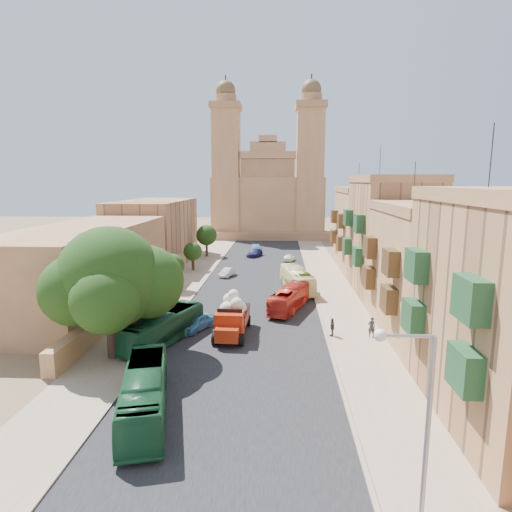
# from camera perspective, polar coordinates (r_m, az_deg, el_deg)

# --- Properties ---
(ground) EXTENTS (260.00, 260.00, 0.00)m
(ground) POSITION_cam_1_polar(r_m,az_deg,el_deg) (29.27, -3.05, -16.74)
(ground) COLOR brown
(road_surface) EXTENTS (14.00, 140.00, 0.01)m
(road_surface) POSITION_cam_1_polar(r_m,az_deg,el_deg) (57.58, 0.23, -3.23)
(road_surface) COLOR black
(road_surface) RESTS_ON ground
(sidewalk_east) EXTENTS (5.00, 140.00, 0.01)m
(sidewalk_east) POSITION_cam_1_polar(r_m,az_deg,el_deg) (57.87, 9.68, -3.31)
(sidewalk_east) COLOR #9C8066
(sidewalk_east) RESTS_ON ground
(sidewalk_west) EXTENTS (5.00, 140.00, 0.01)m
(sidewalk_west) POSITION_cam_1_polar(r_m,az_deg,el_deg) (58.84, -9.06, -3.07)
(sidewalk_west) COLOR #9C8066
(sidewalk_west) RESTS_ON ground
(kerb_east) EXTENTS (0.25, 140.00, 0.12)m
(kerb_east) POSITION_cam_1_polar(r_m,az_deg,el_deg) (57.63, 7.21, -3.24)
(kerb_east) COLOR #9C8066
(kerb_east) RESTS_ON ground
(kerb_west) EXTENTS (0.25, 140.00, 0.12)m
(kerb_west) POSITION_cam_1_polar(r_m,az_deg,el_deg) (58.35, -6.66, -3.07)
(kerb_west) COLOR #9C8066
(kerb_west) RESTS_ON ground
(townhouse_b) EXTENTS (9.00, 14.00, 14.90)m
(townhouse_b) POSITION_cam_1_polar(r_m,az_deg,el_deg) (39.89, 22.19, -1.60)
(townhouse_b) COLOR #A7744B
(townhouse_b) RESTS_ON ground
(townhouse_c) EXTENTS (9.00, 14.00, 17.40)m
(townhouse_c) POSITION_cam_1_polar(r_m,az_deg,el_deg) (52.97, 17.46, 2.74)
(townhouse_c) COLOR #B27C51
(townhouse_c) RESTS_ON ground
(townhouse_d) EXTENTS (9.00, 14.00, 15.90)m
(townhouse_d) POSITION_cam_1_polar(r_m,az_deg,el_deg) (66.63, 14.52, 3.62)
(townhouse_d) COLOR #A7744B
(townhouse_d) RESTS_ON ground
(west_wall) EXTENTS (1.00, 40.00, 1.80)m
(west_wall) POSITION_cam_1_polar(r_m,az_deg,el_deg) (50.04, -14.90, -4.55)
(west_wall) COLOR #A7744B
(west_wall) RESTS_ON ground
(west_building_low) EXTENTS (10.00, 28.00, 8.40)m
(west_building_low) POSITION_cam_1_polar(r_m,az_deg,el_deg) (49.54, -21.84, -1.16)
(west_building_low) COLOR #946540
(west_building_low) RESTS_ON ground
(west_building_mid) EXTENTS (10.00, 22.00, 10.00)m
(west_building_mid) POSITION_cam_1_polar(r_m,az_deg,el_deg) (73.51, -13.34, 3.33)
(west_building_mid) COLOR #B27C51
(west_building_mid) RESTS_ON ground
(church) EXTENTS (28.00, 22.50, 36.30)m
(church) POSITION_cam_1_polar(r_m,az_deg,el_deg) (104.70, 1.67, 7.97)
(church) COLOR #A7744B
(church) RESTS_ON ground
(ficus_tree) EXTENTS (9.96, 9.16, 9.96)m
(ficus_tree) POSITION_cam_1_polar(r_m,az_deg,el_deg) (33.25, -18.72, -3.18)
(ficus_tree) COLOR #332219
(ficus_tree) RESTS_ON ground
(street_tree_a) EXTENTS (3.47, 3.47, 5.34)m
(street_tree_a) POSITION_cam_1_polar(r_m,az_deg,el_deg) (41.26, -15.19, -3.80)
(street_tree_a) COLOR #332219
(street_tree_a) RESTS_ON ground
(street_tree_b) EXTENTS (2.93, 2.93, 4.51)m
(street_tree_b) POSITION_cam_1_polar(r_m,az_deg,el_deg) (52.62, -11.07, -1.33)
(street_tree_b) COLOR #332219
(street_tree_b) RESTS_ON ground
(street_tree_c) EXTENTS (2.75, 2.75, 4.22)m
(street_tree_c) POSITION_cam_1_polar(r_m,az_deg,el_deg) (64.16, -8.43, 0.59)
(street_tree_c) COLOR #332219
(street_tree_c) RESTS_ON ground
(street_tree_d) EXTENTS (3.63, 3.63, 5.57)m
(street_tree_d) POSITION_cam_1_polar(r_m,az_deg,el_deg) (75.70, -6.62, 2.75)
(street_tree_d) COLOR #332219
(street_tree_d) RESTS_ON ground
(streetlamp) EXTENTS (2.11, 0.44, 8.22)m
(streetlamp) POSITION_cam_1_polar(r_m,az_deg,el_deg) (16.76, 20.42, -18.99)
(streetlamp) COLOR gray
(streetlamp) RESTS_ON ground
(red_truck) EXTENTS (2.79, 6.60, 3.80)m
(red_truck) POSITION_cam_1_polar(r_m,az_deg,el_deg) (37.19, -3.19, -8.02)
(red_truck) COLOR #A2240C
(red_truck) RESTS_ON ground
(olive_pickup) EXTENTS (2.25, 4.20, 1.66)m
(olive_pickup) POSITION_cam_1_polar(r_m,az_deg,el_deg) (50.31, 6.44, -4.29)
(olive_pickup) COLOR #4B5D23
(olive_pickup) RESTS_ON ground
(bus_green_south) EXTENTS (4.56, 9.97, 2.70)m
(bus_green_south) POSITION_cam_1_polar(r_m,az_deg,el_deg) (26.17, -14.62, -17.16)
(bus_green_south) COLOR #19532E
(bus_green_south) RESTS_ON ground
(bus_green_north) EXTENTS (5.21, 9.51, 2.60)m
(bus_green_north) POSITION_cam_1_polar(r_m,az_deg,el_deg) (36.34, -12.20, -9.30)
(bus_green_north) COLOR #195030
(bus_green_north) RESTS_ON ground
(bus_red_east) EXTENTS (4.66, 8.80, 2.40)m
(bus_red_east) POSITION_cam_1_polar(r_m,az_deg,el_deg) (44.43, 4.50, -5.67)
(bus_red_east) COLOR red
(bus_red_east) RESTS_ON ground
(bus_cream_east) EXTENTS (4.13, 10.05, 2.73)m
(bus_cream_east) POSITION_cam_1_polar(r_m,az_deg,el_deg) (52.27, 5.48, -3.11)
(bus_cream_east) COLOR #FFFBAD
(bus_cream_east) RESTS_ON ground
(car_blue_a) EXTENTS (3.08, 4.28, 1.35)m
(car_blue_a) POSITION_cam_1_polar(r_m,az_deg,el_deg) (39.02, -7.91, -8.77)
(car_blue_a) COLOR #4092C1
(car_blue_a) RESTS_ON ground
(car_white_a) EXTENTS (2.13, 3.74, 1.17)m
(car_white_a) POSITION_cam_1_polar(r_m,az_deg,el_deg) (59.78, -3.85, -2.19)
(car_white_a) COLOR silver
(car_white_a) RESTS_ON ground
(car_cream) EXTENTS (2.30, 4.15, 1.10)m
(car_cream) POSITION_cam_1_polar(r_m,az_deg,el_deg) (48.77, 4.83, -5.04)
(car_cream) COLOR beige
(car_cream) RESTS_ON ground
(car_dkblue) EXTENTS (3.09, 4.80, 1.30)m
(car_dkblue) POSITION_cam_1_polar(r_m,az_deg,el_deg) (75.46, -0.16, 0.43)
(car_dkblue) COLOR #1A1A4F
(car_dkblue) RESTS_ON ground
(car_white_b) EXTENTS (2.29, 3.81, 1.21)m
(car_white_b) POSITION_cam_1_polar(r_m,az_deg,el_deg) (71.16, 4.43, -0.22)
(car_white_b) COLOR white
(car_white_b) RESTS_ON ground
(car_blue_b) EXTENTS (1.87, 3.87, 1.22)m
(car_blue_b) POSITION_cam_1_polar(r_m,az_deg,el_deg) (81.36, -0.00, 1.10)
(car_blue_b) COLOR #4C93BB
(car_blue_b) RESTS_ON ground
(pedestrian_a) EXTENTS (0.67, 0.47, 1.74)m
(pedestrian_a) POSITION_cam_1_polar(r_m,az_deg,el_deg) (38.23, 15.15, -9.12)
(pedestrian_a) COLOR #2C2A2D
(pedestrian_a) RESTS_ON ground
(pedestrian_c) EXTENTS (0.54, 0.99, 1.60)m
(pedestrian_c) POSITION_cam_1_polar(r_m,az_deg,el_deg) (37.69, 10.12, -9.32)
(pedestrian_c) COLOR #3A3B3D
(pedestrian_c) RESTS_ON ground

